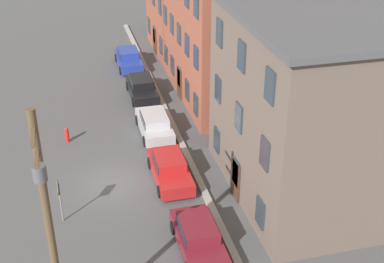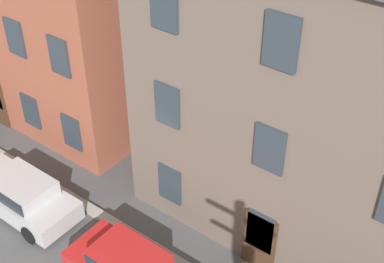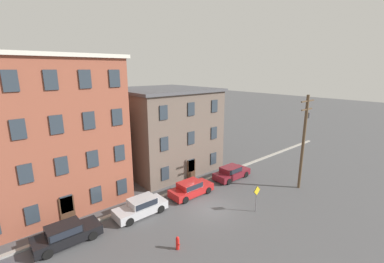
{
  "view_description": "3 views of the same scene",
  "coord_description": "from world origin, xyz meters",
  "views": [
    {
      "loc": [
        24.53,
        -1.84,
        16.38
      ],
      "look_at": [
        1.21,
        4.05,
        3.31
      ],
      "focal_mm": 50.0,
      "sensor_mm": 36.0,
      "label": 1
    },
    {
      "loc": [
        7.9,
        -4.09,
        13.46
      ],
      "look_at": [
        0.77,
        5.35,
        4.7
      ],
      "focal_mm": 50.0,
      "sensor_mm": 36.0,
      "label": 2
    },
    {
      "loc": [
        -14.38,
        -14.31,
        11.88
      ],
      "look_at": [
        1.95,
        4.72,
        5.79
      ],
      "focal_mm": 24.0,
      "sensor_mm": 36.0,
      "label": 3
    }
  ],
  "objects": [
    {
      "name": "apartment_far",
      "position": [
        2.88,
        11.16,
        4.87
      ],
      "size": [
        10.94,
        10.83,
        9.71
      ],
      "color": "#66564C",
      "rests_on": "ground_plane"
    },
    {
      "name": "apartment_midblock",
      "position": [
        -10.0,
        11.01,
        6.54
      ],
      "size": [
        12.21,
        10.54,
        13.06
      ],
      "color": "brown",
      "rests_on": "ground_plane"
    },
    {
      "name": "car_maroon",
      "position": [
        6.31,
        3.06,
        0.75
      ],
      "size": [
        4.4,
        1.92,
        1.43
      ],
      "color": "maroon",
      "rests_on": "ground_plane"
    },
    {
      "name": "kerb_strip",
      "position": [
        0.0,
        4.5,
        0.08
      ],
      "size": [
        56.0,
        0.36,
        0.16
      ],
      "primitive_type": "cube",
      "color": "#9E998E",
      "rests_on": "ground_plane"
    },
    {
      "name": "car_red",
      "position": [
        0.33,
        3.02,
        0.75
      ],
      "size": [
        4.4,
        1.92,
        1.43
      ],
      "color": "#B21E1E",
      "rests_on": "ground_plane"
    },
    {
      "name": "caution_sign",
      "position": [
        2.65,
        -2.86,
        1.58
      ],
      "size": [
        0.89,
        0.08,
        2.39
      ],
      "color": "slate",
      "rests_on": "ground_plane"
    },
    {
      "name": "apartment_corner",
      "position": [
        -19.6,
        10.56,
        3.47
      ],
      "size": [
        8.93,
        9.64,
        6.91
      ],
      "color": "brown",
      "rests_on": "ground_plane"
    },
    {
      "name": "fire_hydrant",
      "position": [
        -5.32,
        -2.26,
        0.48
      ],
      "size": [
        0.24,
        0.34,
        0.96
      ],
      "color": "red",
      "rests_on": "ground_plane"
    },
    {
      "name": "car_black",
      "position": [
        -10.83,
        3.34,
        0.75
      ],
      "size": [
        4.4,
        1.92,
        1.43
      ],
      "color": "black",
      "rests_on": "ground_plane"
    },
    {
      "name": "car_silver",
      "position": [
        -4.99,
        3.17,
        0.75
      ],
      "size": [
        4.4,
        1.92,
        1.43
      ],
      "color": "#B7B7BC",
      "rests_on": "ground_plane"
    },
    {
      "name": "car_blue",
      "position": [
        -16.95,
        3.25,
        0.75
      ],
      "size": [
        4.4,
        1.92,
        1.43
      ],
      "color": "#233899",
      "rests_on": "ground_plane"
    },
    {
      "name": "ground_plane",
      "position": [
        0.0,
        0.0,
        0.0
      ],
      "size": [
        200.0,
        200.0,
        0.0
      ],
      "primitive_type": "plane",
      "color": "#4C4C4F"
    },
    {
      "name": "utility_pole",
      "position": [
        9.9,
        -2.99,
        5.36
      ],
      "size": [
        2.4,
        0.44,
        9.55
      ],
      "color": "brown",
      "rests_on": "ground_plane"
    }
  ]
}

